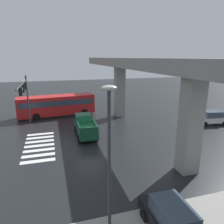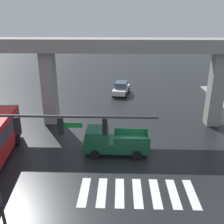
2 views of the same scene
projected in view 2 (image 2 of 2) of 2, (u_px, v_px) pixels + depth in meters
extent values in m
plane|color=black|center=(134.00, 152.00, 20.24)|extent=(120.00, 120.00, 0.00)
cube|color=silver|center=(84.00, 192.00, 15.69)|extent=(0.55, 2.80, 0.01)
cube|color=silver|center=(102.00, 192.00, 15.65)|extent=(0.55, 2.80, 0.01)
cube|color=silver|center=(120.00, 192.00, 15.62)|extent=(0.55, 2.80, 0.01)
cube|color=silver|center=(138.00, 193.00, 15.59)|extent=(0.55, 2.80, 0.01)
cube|color=silver|center=(155.00, 193.00, 15.55)|extent=(0.55, 2.80, 0.01)
cube|color=silver|center=(173.00, 194.00, 15.52)|extent=(0.55, 2.80, 0.01)
cube|color=silver|center=(192.00, 194.00, 15.49)|extent=(0.55, 2.80, 0.01)
cube|color=gray|center=(133.00, 45.00, 23.00)|extent=(49.90, 2.40, 1.20)
cube|color=gray|center=(49.00, 89.00, 24.72)|extent=(1.30, 1.30, 7.08)
cube|color=gray|center=(216.00, 90.00, 24.24)|extent=(1.30, 1.30, 7.08)
cube|color=#14472D|center=(116.00, 144.00, 19.83)|extent=(5.12, 1.96, 0.80)
cube|color=#14472D|center=(98.00, 134.00, 19.59)|extent=(1.72, 1.77, 0.90)
cube|color=#3F5160|center=(91.00, 134.00, 19.61)|extent=(0.12, 1.67, 0.77)
cube|color=#14472D|center=(131.00, 142.00, 18.72)|extent=(2.65, 0.13, 0.60)
cube|color=#14472D|center=(131.00, 132.00, 20.35)|extent=(2.65, 0.13, 0.60)
cube|color=#14472D|center=(149.00, 137.00, 19.47)|extent=(0.12, 1.75, 0.60)
cylinder|color=black|center=(95.00, 154.00, 19.20)|extent=(0.76, 0.29, 0.76)
cylinder|color=black|center=(97.00, 143.00, 20.88)|extent=(0.76, 0.29, 0.76)
cylinder|color=black|center=(137.00, 155.00, 19.06)|extent=(0.76, 0.29, 0.76)
cylinder|color=black|center=(136.00, 144.00, 20.75)|extent=(0.76, 0.29, 0.76)
cube|color=#2D3D4C|center=(5.00, 116.00, 22.17)|extent=(2.25, 0.33, 1.49)
cylinder|color=black|center=(17.00, 139.00, 21.32)|extent=(0.45, 0.99, 0.96)
cube|color=silver|center=(121.00, 90.00, 34.96)|extent=(2.48, 4.54, 0.64)
cube|color=#384756|center=(121.00, 85.00, 34.80)|extent=(1.86, 2.46, 0.76)
cylinder|color=black|center=(126.00, 95.00, 33.69)|extent=(0.35, 0.67, 0.64)
cylinder|color=black|center=(113.00, 94.00, 34.02)|extent=(0.35, 0.67, 0.64)
cylinder|color=black|center=(129.00, 90.00, 36.13)|extent=(0.35, 0.67, 0.64)
cylinder|color=black|center=(117.00, 89.00, 36.45)|extent=(0.35, 0.67, 0.64)
cylinder|color=#38383D|center=(70.00, 117.00, 12.37)|extent=(8.60, 0.14, 0.14)
cube|color=black|center=(17.00, 126.00, 12.64)|extent=(0.24, 0.32, 0.84)
sphere|color=red|center=(16.00, 121.00, 12.55)|extent=(0.17, 0.17, 0.17)
cube|color=black|center=(61.00, 126.00, 12.57)|extent=(0.24, 0.32, 0.84)
sphere|color=red|center=(60.00, 121.00, 12.48)|extent=(0.17, 0.17, 0.17)
cube|color=black|center=(105.00, 127.00, 12.51)|extent=(0.24, 0.32, 0.84)
sphere|color=red|center=(105.00, 122.00, 12.41)|extent=(0.17, 0.17, 0.17)
cube|color=#19722D|center=(71.00, 125.00, 12.53)|extent=(1.10, 0.04, 0.28)
cylinder|color=#38383D|center=(216.00, 69.00, 34.24)|extent=(0.16, 0.16, 7.00)
ellipsoid|color=beige|center=(221.00, 41.00, 32.95)|extent=(0.44, 0.70, 0.24)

